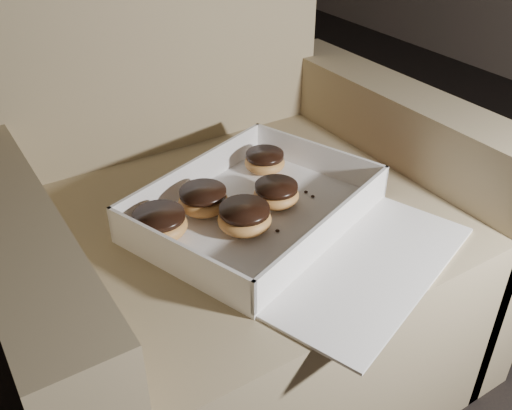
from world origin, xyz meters
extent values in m
plane|color=black|center=(0.00, 0.00, 0.00)|extent=(4.50, 4.50, 0.00)
cube|color=#96815F|center=(0.13, -0.21, 0.20)|extent=(0.68, 0.68, 0.40)
cube|color=#96815F|center=(0.13, 0.10, 0.64)|extent=(0.68, 0.13, 0.49)
cube|color=#96815F|center=(-0.24, -0.21, 0.26)|extent=(0.11, 0.68, 0.53)
cube|color=#96815F|center=(0.49, -0.21, 0.26)|extent=(0.11, 0.68, 0.53)
cube|color=white|center=(0.12, -0.27, 0.40)|extent=(0.45, 0.40, 0.01)
cube|color=white|center=(0.08, -0.13, 0.43)|extent=(0.36, 0.14, 0.06)
cube|color=white|center=(0.17, -0.40, 0.43)|extent=(0.36, 0.14, 0.06)
cube|color=white|center=(-0.05, -0.33, 0.43)|extent=(0.10, 0.27, 0.06)
cube|color=white|center=(0.30, -0.20, 0.43)|extent=(0.10, 0.27, 0.06)
cube|color=#E15A6C|center=(0.30, -0.20, 0.43)|extent=(0.10, 0.26, 0.05)
cube|color=white|center=(0.20, -0.47, 0.40)|extent=(0.40, 0.28, 0.01)
ellipsoid|color=#D6964A|center=(0.09, -0.29, 0.42)|extent=(0.09, 0.09, 0.04)
cylinder|color=black|center=(0.09, -0.29, 0.44)|extent=(0.08, 0.08, 0.01)
ellipsoid|color=#D6964A|center=(0.22, -0.15, 0.42)|extent=(0.08, 0.08, 0.04)
cylinder|color=black|center=(0.22, -0.15, 0.44)|extent=(0.07, 0.07, 0.01)
ellipsoid|color=#D6964A|center=(-0.03, -0.23, 0.42)|extent=(0.09, 0.09, 0.04)
cylinder|color=black|center=(-0.03, -0.23, 0.44)|extent=(0.08, 0.08, 0.01)
ellipsoid|color=#D6964A|center=(0.17, -0.26, 0.42)|extent=(0.08, 0.08, 0.04)
cylinder|color=black|center=(0.17, -0.26, 0.44)|extent=(0.07, 0.07, 0.01)
ellipsoid|color=#D6964A|center=(0.06, -0.21, 0.42)|extent=(0.08, 0.08, 0.04)
cylinder|color=black|center=(0.06, -0.21, 0.44)|extent=(0.08, 0.08, 0.01)
ellipsoid|color=black|center=(0.13, -0.32, 0.41)|extent=(0.01, 0.01, 0.00)
ellipsoid|color=black|center=(0.24, -0.25, 0.41)|extent=(0.01, 0.01, 0.00)
ellipsoid|color=black|center=(0.07, -0.30, 0.41)|extent=(0.01, 0.01, 0.00)
ellipsoid|color=black|center=(0.24, -0.27, 0.41)|extent=(0.01, 0.01, 0.00)
camera|label=1|loc=(-0.30, -0.93, 0.94)|focal=40.00mm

